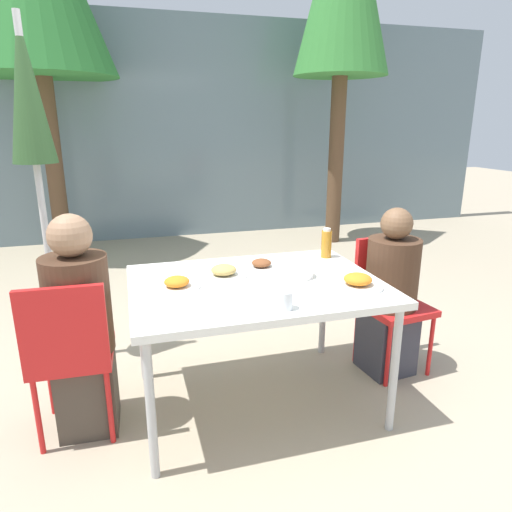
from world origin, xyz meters
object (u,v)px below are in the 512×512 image
object	(u,v)px
closed_umbrella	(31,124)
chair_left	(70,348)
person_right	(390,297)
bottle	(326,243)
chair_right	(388,292)
person_left	(81,332)
drinking_cup	(285,300)
salad_bowl	(296,271)

from	to	relation	value
closed_umbrella	chair_left	bearing A→B (deg)	-78.31
person_right	bottle	bearing A→B (deg)	-38.65
chair_left	chair_right	size ratio (longest dim) A/B	1.00
chair_right	person_right	bearing A→B (deg)	57.98
person_left	person_right	bearing A→B (deg)	4.33
chair_left	person_left	world-z (taller)	person_left
chair_right	chair_left	bearing A→B (deg)	0.32
bottle	drinking_cup	size ratio (longest dim) A/B	2.20
chair_left	drinking_cup	size ratio (longest dim) A/B	9.94
bottle	salad_bowl	bearing A→B (deg)	-136.69
drinking_cup	salad_bowl	distance (m)	0.49
person_left	salad_bowl	bearing A→B (deg)	1.71
person_left	closed_umbrella	bearing A→B (deg)	108.02
closed_umbrella	bottle	xyz separation A→B (m)	(1.75, -0.53, -0.75)
chair_left	closed_umbrella	xyz separation A→B (m)	(-0.19, 0.91, 1.08)
salad_bowl	bottle	bearing A→B (deg)	43.31
chair_right	person_right	size ratio (longest dim) A/B	0.79
chair_left	chair_right	xyz separation A→B (m)	(1.96, 0.24, 0.00)
person_right	salad_bowl	xyz separation A→B (m)	(-0.69, -0.08, 0.27)
chair_right	bottle	size ratio (longest dim) A/B	4.52
person_right	drinking_cup	bearing A→B (deg)	22.67
person_left	chair_right	xyz separation A→B (m)	(1.91, 0.16, -0.05)
drinking_cup	salad_bowl	size ratio (longest dim) A/B	0.45
drinking_cup	chair_left	bearing A→B (deg)	160.63
chair_left	closed_umbrella	distance (m)	1.43
chair_left	person_right	xyz separation A→B (m)	(1.92, 0.16, 0.00)
chair_left	drinking_cup	distance (m)	1.11
chair_left	person_right	distance (m)	1.93
chair_right	bottle	distance (m)	0.54
person_left	drinking_cup	world-z (taller)	person_left
chair_right	drinking_cup	distance (m)	1.16
bottle	drinking_cup	bearing A→B (deg)	-126.68
chair_left	drinking_cup	bearing A→B (deg)	-17.48
bottle	drinking_cup	world-z (taller)	bottle
chair_right	salad_bowl	world-z (taller)	chair_right
closed_umbrella	salad_bowl	size ratio (longest dim) A/B	11.26
person_right	salad_bowl	distance (m)	0.74
chair_right	drinking_cup	xyz separation A→B (m)	(-0.95, -0.60, 0.28)
chair_right	closed_umbrella	bearing A→B (deg)	-24.06
closed_umbrella	person_left	bearing A→B (deg)	-73.88
chair_left	drinking_cup	world-z (taller)	chair_left
person_right	person_left	bearing A→B (deg)	-4.30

